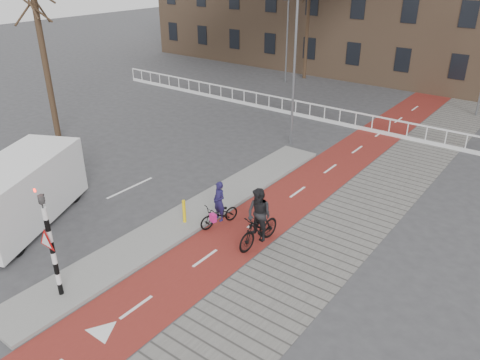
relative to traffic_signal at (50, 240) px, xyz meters
The scene contains 14 objects.
ground 2.90m from the traffic_signal, 73.47° to the left, with size 120.00×120.00×0.00m, color #38383A.
bike_lane 12.36m from the traffic_signal, 80.09° to the left, with size 2.50×60.00×0.01m, color maroon.
sidewalk 13.13m from the traffic_signal, 67.82° to the left, with size 3.00×60.00×0.01m, color slate.
curb_island 6.32m from the traffic_signal, 90.95° to the left, with size 1.80×16.00×0.12m, color gray.
traffic_signal is the anchor object (origin of this frame).
bollard 5.39m from the traffic_signal, 88.98° to the left, with size 0.12×0.12×0.91m, color yellow.
cyclist_near 6.22m from the traffic_signal, 79.05° to the left, with size 0.99×1.76×1.76m.
cyclist_far 6.61m from the traffic_signal, 62.09° to the left, with size 0.97×2.04×2.13m.
van 5.11m from the traffic_signal, 160.79° to the left, with size 4.58×6.10×2.44m.
railing 19.60m from the traffic_signal, 103.02° to the left, with size 28.00×0.10×0.99m.
tree_left 14.01m from the traffic_signal, 146.54° to the left, with size 0.31×0.31×8.41m, color #332416.
tree_mid 29.14m from the traffic_signal, 105.79° to the left, with size 0.27×0.27×8.69m, color #332416.
streetlight_near 14.87m from the traffic_signal, 94.37° to the left, with size 0.12×0.12×7.44m, color slate.
streetlight_left 27.30m from the traffic_signal, 108.04° to the left, with size 0.12×0.12×7.84m, color slate.
Camera 1 is at (10.15, -7.55, 9.09)m, focal length 35.00 mm.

